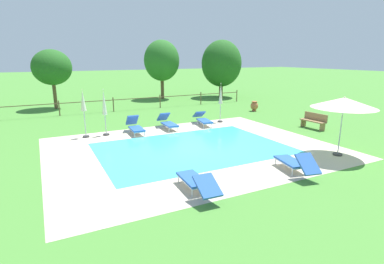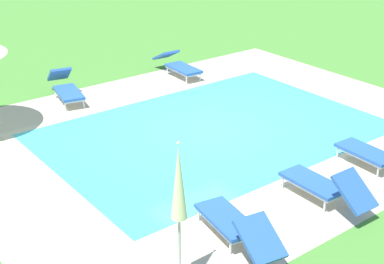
% 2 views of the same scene
% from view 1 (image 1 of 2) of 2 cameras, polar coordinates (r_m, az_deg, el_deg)
% --- Properties ---
extents(ground_plane, '(160.00, 160.00, 0.00)m').
position_cam_1_polar(ground_plane, '(13.44, 0.08, -3.06)').
color(ground_plane, '#478433').
extents(pool_deck_paving, '(12.16, 9.64, 0.01)m').
position_cam_1_polar(pool_deck_paving, '(13.44, 0.08, -3.04)').
color(pool_deck_paving, beige).
rests_on(pool_deck_paving, ground).
extents(swimming_pool_water, '(8.11, 5.60, 0.01)m').
position_cam_1_polar(swimming_pool_water, '(13.44, 0.08, -3.04)').
color(swimming_pool_water, '#42CCD6').
rests_on(swimming_pool_water, ground).
extents(pool_coping_rim, '(8.59, 6.08, 0.01)m').
position_cam_1_polar(pool_coping_rim, '(13.44, 0.08, -3.02)').
color(pool_coping_rim, beige).
rests_on(pool_coping_rim, ground).
extents(sun_lounger_north_near_steps, '(0.94, 2.12, 0.76)m').
position_cam_1_polar(sun_lounger_north_near_steps, '(17.88, 2.07, 2.46)').
color(sun_lounger_north_near_steps, '#2856A8').
rests_on(sun_lounger_north_near_steps, ground).
extents(sun_lounger_north_mid, '(0.70, 1.97, 0.91)m').
position_cam_1_polar(sun_lounger_north_mid, '(16.16, -10.68, 1.05)').
color(sun_lounger_north_mid, '#2856A8').
rests_on(sun_lounger_north_mid, ground).
extents(sun_lounger_north_far, '(0.65, 2.00, 0.85)m').
position_cam_1_polar(sun_lounger_north_far, '(16.97, -4.60, 1.84)').
color(sun_lounger_north_far, '#2856A8').
rests_on(sun_lounger_north_far, ground).
extents(sun_lounger_north_end, '(1.00, 2.08, 0.83)m').
position_cam_1_polar(sun_lounger_north_end, '(11.18, 18.90, -5.45)').
color(sun_lounger_north_end, '#2856A8').
rests_on(sun_lounger_north_end, ground).
extents(sun_lounger_south_mid, '(0.71, 2.10, 0.72)m').
position_cam_1_polar(sun_lounger_south_mid, '(9.12, 0.85, -9.25)').
color(sun_lounger_south_mid, '#2856A8').
rests_on(sun_lounger_south_mid, ground).
extents(patio_umbrella_open_foreground, '(2.49, 2.49, 2.44)m').
position_cam_1_polar(patio_umbrella_open_foreground, '(13.41, 26.81, 4.94)').
color(patio_umbrella_open_foreground, '#383838').
rests_on(patio_umbrella_open_foreground, ground).
extents(patio_umbrella_closed_row_west, '(0.32, 0.32, 2.43)m').
position_cam_1_polar(patio_umbrella_closed_row_west, '(15.81, -19.87, 4.85)').
color(patio_umbrella_closed_row_west, '#383838').
rests_on(patio_umbrella_closed_row_west, ground).
extents(patio_umbrella_closed_row_mid_west, '(0.32, 0.32, 2.39)m').
position_cam_1_polar(patio_umbrella_closed_row_mid_west, '(15.94, -16.27, 4.73)').
color(patio_umbrella_closed_row_mid_west, '#383838').
rests_on(patio_umbrella_closed_row_mid_west, ground).
extents(patio_umbrella_closed_row_mid_east, '(0.32, 0.32, 2.40)m').
position_cam_1_polar(patio_umbrella_closed_row_mid_east, '(18.57, 5.44, 6.59)').
color(patio_umbrella_closed_row_mid_east, '#383838').
rests_on(patio_umbrella_closed_row_mid_east, ground).
extents(wooden_bench_lawn_side, '(0.53, 1.52, 0.87)m').
position_cam_1_polar(wooden_bench_lawn_side, '(18.32, 22.06, 2.05)').
color(wooden_bench_lawn_side, '#937047').
rests_on(wooden_bench_lawn_side, ground).
extents(terracotta_urn_near_fence, '(0.56, 0.56, 0.74)m').
position_cam_1_polar(terracotta_urn_near_fence, '(22.96, 11.71, 4.87)').
color(terracotta_urn_near_fence, '#B7663D').
rests_on(terracotta_urn_near_fence, ground).
extents(perimeter_fence, '(22.23, 0.08, 1.05)m').
position_cam_1_polar(perimeter_fence, '(23.07, -14.69, 5.51)').
color(perimeter_fence, brown).
rests_on(perimeter_fence, ground).
extents(tree_west_mid, '(3.31, 3.31, 5.48)m').
position_cam_1_polar(tree_west_mid, '(29.17, -5.75, 13.29)').
color(tree_west_mid, brown).
rests_on(tree_west_mid, ground).
extents(tree_centre, '(2.91, 2.91, 4.50)m').
position_cam_1_polar(tree_centre, '(25.72, -24.99, 11.00)').
color(tree_centre, brown).
rests_on(tree_centre, ground).
extents(tree_east_mid, '(3.90, 3.90, 5.54)m').
position_cam_1_polar(tree_east_mid, '(30.41, 5.60, 12.77)').
color(tree_east_mid, brown).
rests_on(tree_east_mid, ground).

